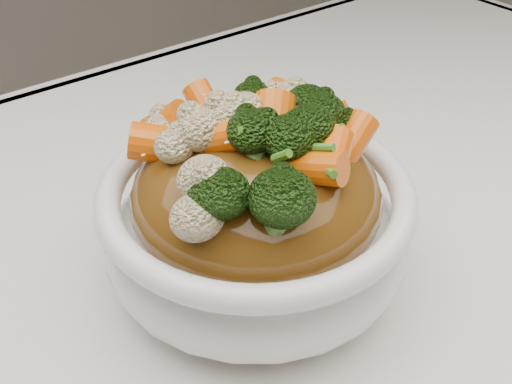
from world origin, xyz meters
TOP-DOWN VIEW (x-y plane):
  - tablecloth at (0.00, 0.00)m, footprint 1.20×0.80m
  - bowl at (0.00, 0.04)m, footprint 0.23×0.23m
  - sauce_base at (0.00, 0.04)m, footprint 0.18×0.18m
  - carrots at (0.00, 0.04)m, footprint 0.18×0.18m
  - broccoli at (0.00, 0.04)m, footprint 0.18×0.18m
  - cauliflower at (0.00, 0.04)m, footprint 0.18×0.18m
  - scallions at (0.00, 0.04)m, footprint 0.14×0.14m
  - sesame_seeds at (0.00, 0.04)m, footprint 0.17×0.17m

SIDE VIEW (x-z plane):
  - tablecloth at x=0.00m, z-range 0.71..0.75m
  - bowl at x=0.00m, z-range 0.75..0.83m
  - sauce_base at x=0.00m, z-range 0.77..0.86m
  - cauliflower at x=0.00m, z-range 0.85..0.89m
  - broccoli at x=0.00m, z-range 0.85..0.89m
  - carrots at x=0.00m, z-range 0.85..0.90m
  - scallions at x=0.00m, z-range 0.87..0.88m
  - sesame_seeds at x=0.00m, z-range 0.87..0.88m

